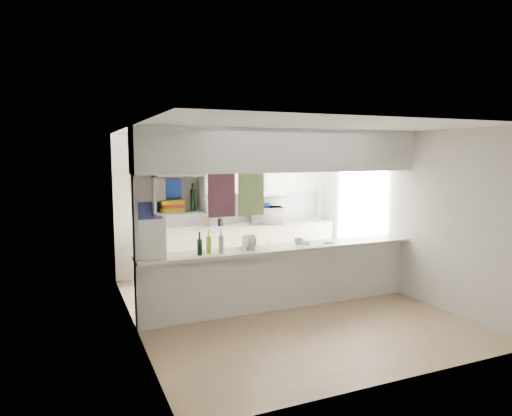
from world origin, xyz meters
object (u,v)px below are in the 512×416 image
bowl (265,206)px  dish_rack (252,243)px  microwave (267,215)px  wine_bottles (210,245)px

bowl → dish_rack: bearing=-118.9°
bowl → dish_rack: bowl is taller
microwave → dish_rack: bearing=76.5°
microwave → dish_rack: (-1.15, -2.01, -0.08)m
wine_bottles → microwave: bearing=49.6°
bowl → wine_bottles: size_ratio=0.67×
bowl → dish_rack: (-1.10, -2.00, -0.27)m
microwave → bowl: bowl is taller
dish_rack → wine_bottles: 0.65m
wine_bottles → bowl: bearing=50.3°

